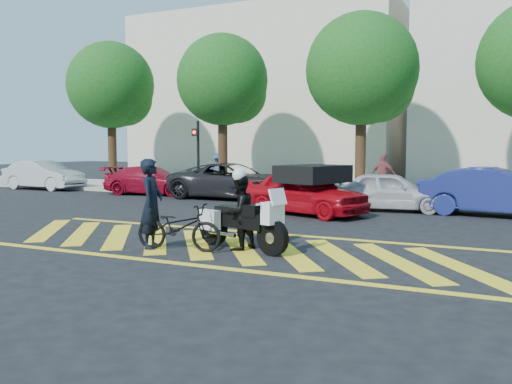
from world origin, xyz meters
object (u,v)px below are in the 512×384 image
at_px(bicycle, 179,227).
at_px(parked_far_left, 44,175).
at_px(officer_bike, 152,204).
at_px(officer_moto, 239,212).
at_px(parked_mid_left, 233,181).
at_px(parked_right, 496,192).
at_px(police_motorcycle, 240,222).
at_px(parked_mid_right, 390,191).
at_px(red_convertible, 305,192).
at_px(parked_left, 152,181).

xyz_separation_m(bicycle, parked_far_left, (-14.41, 10.06, 0.21)).
xyz_separation_m(officer_bike, officer_moto, (1.75, 0.64, -0.16)).
distance_m(parked_far_left, parked_mid_left, 10.48).
height_order(bicycle, parked_right, parked_right).
relative_size(police_motorcycle, parked_far_left, 0.56).
distance_m(officer_moto, parked_mid_right, 8.19).
relative_size(officer_bike, parked_far_left, 0.45).
xyz_separation_m(red_convertible, parked_right, (5.42, 2.09, 0.04)).
bearing_deg(bicycle, police_motorcycle, -68.50).
relative_size(officer_bike, officer_moto, 1.20).
bearing_deg(officer_moto, parked_far_left, -103.80).
bearing_deg(parked_mid_right, bicycle, 156.09).
bearing_deg(police_motorcycle, red_convertible, 114.56).
bearing_deg(bicycle, officer_moto, -68.56).
xyz_separation_m(parked_far_left, parked_left, (6.39, 0.00, -0.08)).
height_order(officer_bike, parked_right, officer_bike).
bearing_deg(parked_left, bicycle, -149.37).
bearing_deg(parked_right, officer_moto, 155.97).
bearing_deg(parked_far_left, police_motorcycle, -120.61).
height_order(officer_bike, police_motorcycle, officer_bike).
bearing_deg(parked_mid_right, officer_bike, 152.26).
xyz_separation_m(parked_far_left, parked_mid_left, (10.48, -0.16, 0.03)).
height_order(red_convertible, parked_mid_left, parked_mid_left).
bearing_deg(parked_right, parked_mid_right, 96.28).
xyz_separation_m(officer_moto, parked_far_left, (-15.51, 9.45, -0.09)).
bearing_deg(bicycle, parked_mid_left, 13.91).
bearing_deg(officer_moto, parked_mid_left, -134.01).
xyz_separation_m(officer_bike, parked_far_left, (-13.76, 10.08, -0.25)).
bearing_deg(parked_left, officer_bike, -151.78).
xyz_separation_m(red_convertible, parked_far_left, (-14.79, 3.49, -0.01)).
xyz_separation_m(parked_mid_left, parked_mid_right, (6.53, -1.24, -0.07)).
xyz_separation_m(bicycle, parked_mid_left, (-3.94, 9.91, 0.23)).
relative_size(parked_left, parked_mid_right, 1.11).
bearing_deg(bicycle, parked_mid_right, -24.44).
height_order(parked_far_left, parked_left, parked_far_left).
height_order(bicycle, parked_far_left, parked_far_left).
relative_size(police_motorcycle, parked_mid_left, 0.45).
bearing_deg(officer_bike, red_convertible, -25.88).
bearing_deg(police_motorcycle, parked_mid_left, 136.11).
bearing_deg(officer_moto, parked_left, -118.48).
bearing_deg(parked_right, bicycle, 152.47).
distance_m(parked_far_left, parked_right, 20.26).
xyz_separation_m(bicycle, red_convertible, (0.38, 6.57, 0.21)).
xyz_separation_m(parked_left, parked_mid_left, (4.08, -0.16, 0.11)).
bearing_deg(bicycle, red_convertible, -11.10).
distance_m(bicycle, officer_moto, 1.29).
bearing_deg(officer_bike, parked_right, -53.57).
height_order(bicycle, police_motorcycle, police_motorcycle).
xyz_separation_m(red_convertible, parked_mid_left, (-4.32, 3.33, 0.02)).
height_order(officer_moto, parked_left, officer_moto).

